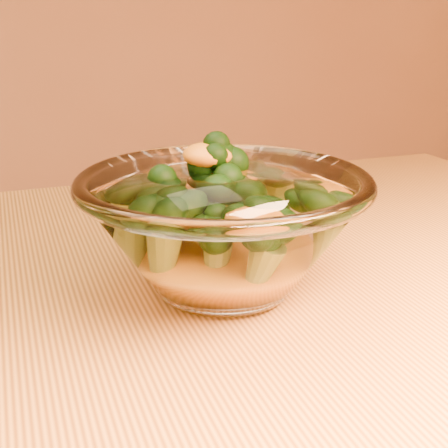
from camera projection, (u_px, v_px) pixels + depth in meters
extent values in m
cube|color=#BE8539|center=(116.00, 336.00, 0.51)|extent=(1.20, 0.80, 0.04)
cylinder|color=brown|center=(395.00, 380.00, 1.11)|extent=(0.06, 0.06, 0.71)
ellipsoid|color=white|center=(224.00, 282.00, 0.54)|extent=(0.11, 0.11, 0.02)
torus|color=white|center=(224.00, 182.00, 0.51)|extent=(0.25, 0.25, 0.01)
ellipsoid|color=orange|center=(224.00, 255.00, 0.53)|extent=(0.12, 0.12, 0.03)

